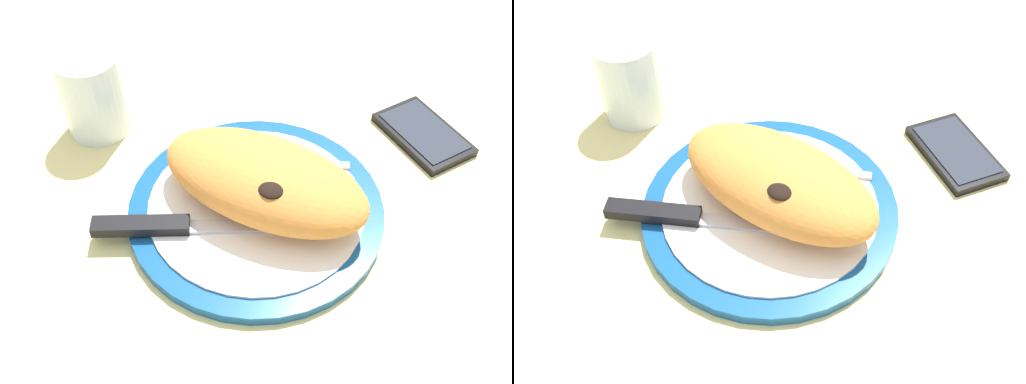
% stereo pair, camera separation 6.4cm
% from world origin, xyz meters
% --- Properties ---
extents(ground_plane, '(1.50, 1.50, 0.03)m').
position_xyz_m(ground_plane, '(0.00, 0.00, -0.01)').
color(ground_plane, '#E5D684').
extents(plate, '(0.27, 0.27, 0.02)m').
position_xyz_m(plate, '(0.00, 0.00, 0.01)').
color(plate, navy).
rests_on(plate, ground_plane).
extents(calzone, '(0.25, 0.16, 0.07)m').
position_xyz_m(calzone, '(-0.01, -0.01, 0.05)').
color(calzone, orange).
rests_on(calzone, plate).
extents(fork, '(0.16, 0.05, 0.00)m').
position_xyz_m(fork, '(0.01, -0.06, 0.02)').
color(fork, silver).
rests_on(fork, plate).
extents(knife, '(0.23, 0.08, 0.01)m').
position_xyz_m(knife, '(0.08, 0.05, 0.02)').
color(knife, silver).
rests_on(knife, plate).
extents(smartphone, '(0.13, 0.13, 0.01)m').
position_xyz_m(smartphone, '(-0.17, -0.16, 0.01)').
color(smartphone, black).
rests_on(smartphone, ground_plane).
extents(water_glass, '(0.07, 0.07, 0.10)m').
position_xyz_m(water_glass, '(0.22, -0.09, 0.05)').
color(water_glass, silver).
rests_on(water_glass, ground_plane).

